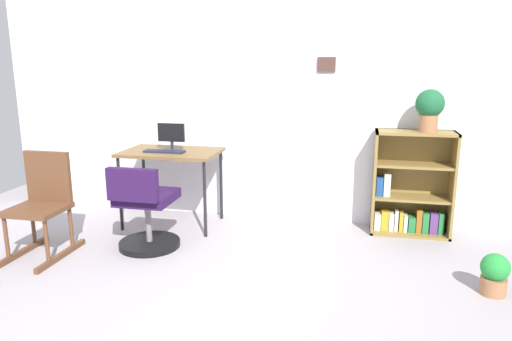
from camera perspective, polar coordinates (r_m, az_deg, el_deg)
The scene contains 10 objects.
ground_plane at distance 3.08m, azimuth -10.34°, elevation -17.61°, with size 6.24×6.24×0.00m, color #9B9499.
wall_back at distance 4.71m, azimuth -0.90°, elevation 9.74°, with size 5.20×0.12×2.58m.
desk at distance 4.56m, azimuth -10.24°, elevation 1.58°, with size 0.91×0.60×0.73m.
monitor at distance 4.56m, azimuth -10.19°, elevation 3.97°, with size 0.26×0.18×0.26m.
keyboard at distance 4.47m, azimuth -11.03°, elevation 2.28°, with size 0.38×0.11×0.02m, color #1D2232.
office_chair at distance 4.07m, azimuth -13.25°, elevation -4.98°, with size 0.52×0.55×0.75m.
rocking_chair at distance 4.23m, azimuth -24.44°, elevation -3.62°, with size 0.42×0.64×0.84m.
bookshelf_low at distance 4.56m, azimuth 18.15°, elevation -2.16°, with size 0.70×0.30×0.96m.
potted_plant_on_shelf at distance 4.39m, azimuth 20.27°, elevation 7.17°, with size 0.25×0.25×0.37m.
potted_plant_floor at distance 3.66m, azimuth 26.91°, elevation -11.07°, with size 0.19×0.19×0.29m.
Camera 1 is at (1.06, -2.43, 1.56)m, focal length 33.05 mm.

